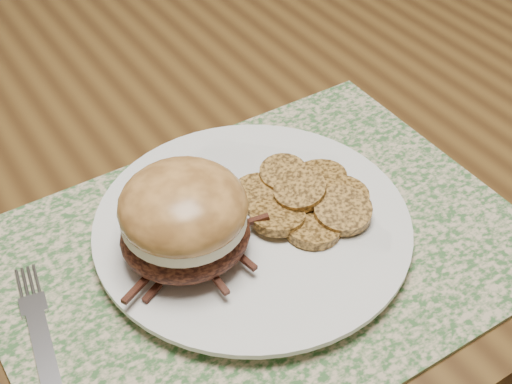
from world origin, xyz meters
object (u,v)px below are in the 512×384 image
Objects in this scene: dining_table at (320,98)px; pork_sandwich at (184,218)px; dinner_plate at (252,228)px; fork at (43,348)px.

pork_sandwich is at bearing -143.70° from dining_table.
dinner_plate reaches higher than fork.
dining_table is 0.52m from fork.
dinner_plate is at bearing -137.37° from dining_table.
dinner_plate reaches higher than dining_table.
dining_table is 12.96× the size of pork_sandwich.
dinner_plate is at bearing 15.17° from fork.
pork_sandwich is (-0.07, -0.00, 0.05)m from dinner_plate.
fork reaches higher than dining_table.
pork_sandwich is 0.14m from fork.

